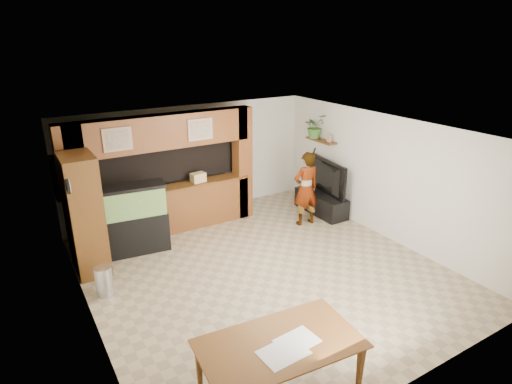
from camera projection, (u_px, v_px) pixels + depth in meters
floor at (263, 270)px, 7.93m from camera, size 6.50×6.50×0.00m
ceiling at (264, 132)px, 7.01m from camera, size 6.50×6.50×0.00m
wall_back at (190, 161)px, 10.07m from camera, size 6.00×0.00×6.00m
wall_left at (84, 248)px, 6.01m from camera, size 0.00×6.50×6.50m
wall_right at (385, 177)px, 8.93m from camera, size 0.00×6.50×6.50m
partition at (161, 174)px, 9.11m from camera, size 4.20×0.99×2.60m
wall_clock at (68, 187)px, 6.62m from camera, size 0.05×0.25×0.25m
wall_shelf at (321, 140)px, 10.27m from camera, size 0.25×0.90×0.04m
pantry_cabinet at (84, 215)px, 7.59m from camera, size 0.55×0.90×2.20m
trash_can at (104, 281)px, 7.10m from camera, size 0.29×0.29×0.53m
aquarium at (134, 220)px, 8.39m from camera, size 1.26×0.47×1.40m
tv_stand at (321, 203)px, 10.40m from camera, size 0.53×1.45×0.48m
television at (322, 178)px, 10.16m from camera, size 0.39×1.45×0.83m
photo_frame at (329, 138)px, 10.01m from camera, size 0.03×0.14×0.19m
potted_plant at (315, 126)px, 10.33m from camera, size 0.58×0.52×0.58m
person at (306, 189)px, 9.57m from camera, size 0.66×0.47×1.71m
microphone at (314, 151)px, 9.15m from camera, size 0.04×0.10×0.16m
dining_table at (281, 368)px, 5.16m from camera, size 2.03×1.25×0.68m
newspaper_a at (297, 341)px, 5.10m from camera, size 0.52×0.39×0.01m
newspaper_b at (283, 353)px, 4.91m from camera, size 0.57×0.43×0.01m
counter_box at (198, 177)px, 9.40m from camera, size 0.33×0.24×0.21m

